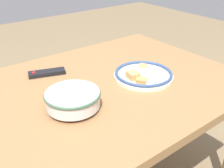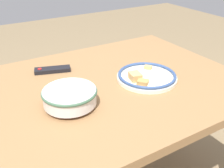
# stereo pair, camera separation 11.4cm
# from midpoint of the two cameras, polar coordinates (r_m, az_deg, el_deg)

# --- Properties ---
(dining_table) EXTENTS (1.32, 0.95, 0.70)m
(dining_table) POSITION_cam_midpoint_polar(r_m,az_deg,el_deg) (1.26, -4.71, -3.27)
(dining_table) COLOR olive
(dining_table) RESTS_ON ground_plane
(noodle_bowl) EXTENTS (0.22, 0.22, 0.08)m
(noodle_bowl) POSITION_cam_midpoint_polar(r_m,az_deg,el_deg) (1.04, -11.66, -3.27)
(noodle_bowl) COLOR silver
(noodle_bowl) RESTS_ON dining_table
(food_plate) EXTENTS (0.29, 0.29, 0.05)m
(food_plate) POSITION_cam_midpoint_polar(r_m,az_deg,el_deg) (1.27, 4.28, 1.95)
(food_plate) COLOR silver
(food_plate) RESTS_ON dining_table
(tv_remote) EXTENTS (0.19, 0.11, 0.02)m
(tv_remote) POSITION_cam_midpoint_polar(r_m,az_deg,el_deg) (1.36, -16.37, 2.29)
(tv_remote) COLOR black
(tv_remote) RESTS_ON dining_table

